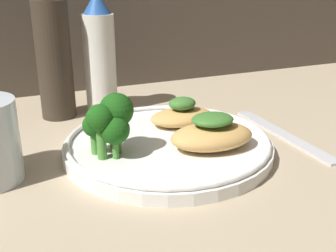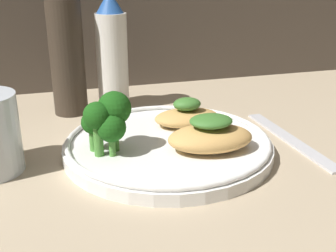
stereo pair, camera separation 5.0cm
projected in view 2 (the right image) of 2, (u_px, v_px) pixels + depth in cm
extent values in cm
cube|color=tan|center=(168.00, 156.00, 51.13)|extent=(180.00, 180.00, 1.00)
cylinder|color=white|center=(168.00, 147.00, 50.69)|extent=(24.94, 24.94, 1.40)
torus|color=white|center=(168.00, 139.00, 50.33)|extent=(24.34, 24.34, 0.60)
ellipsoid|color=tan|center=(210.00, 138.00, 47.79)|extent=(10.27, 6.91, 2.82)
ellipsoid|color=#3D752D|center=(211.00, 121.00, 47.03)|extent=(5.21, 4.31, 1.35)
ellipsoid|color=tan|center=(187.00, 117.00, 55.28)|extent=(8.65, 5.62, 2.05)
ellipsoid|color=#3D752D|center=(187.00, 104.00, 54.61)|extent=(3.68, 2.95, 1.66)
cylinder|color=#4C8E38|center=(116.00, 135.00, 47.34)|extent=(0.73, 0.73, 3.79)
sphere|color=#195114|center=(114.00, 108.00, 46.17)|extent=(3.79, 3.79, 3.79)
cylinder|color=#4C8E38|center=(113.00, 133.00, 48.90)|extent=(0.91, 0.91, 3.15)
sphere|color=#195114|center=(112.00, 112.00, 47.99)|extent=(2.68, 2.68, 2.68)
cylinder|color=#4C8E38|center=(94.00, 140.00, 47.72)|extent=(1.06, 1.06, 2.48)
sphere|color=#195114|center=(93.00, 122.00, 46.93)|extent=(2.63, 2.63, 2.63)
cylinder|color=#4C8E38|center=(99.00, 140.00, 46.17)|extent=(1.06, 1.06, 3.66)
sphere|color=#195114|center=(97.00, 116.00, 45.12)|extent=(3.03, 3.03, 3.03)
cylinder|color=#4C8E38|center=(112.00, 146.00, 46.36)|extent=(0.75, 0.75, 2.23)
sphere|color=#195114|center=(111.00, 127.00, 45.54)|extent=(3.27, 3.27, 3.27)
cylinder|color=white|center=(112.00, 63.00, 63.55)|extent=(4.68, 4.68, 14.60)
cone|color=#23519E|center=(109.00, 2.00, 60.32)|extent=(3.98, 3.98, 3.21)
cylinder|color=#382D23|center=(67.00, 58.00, 61.43)|extent=(4.99, 4.99, 16.74)
cube|color=silver|center=(290.00, 138.00, 54.16)|extent=(2.20, 19.31, 0.60)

